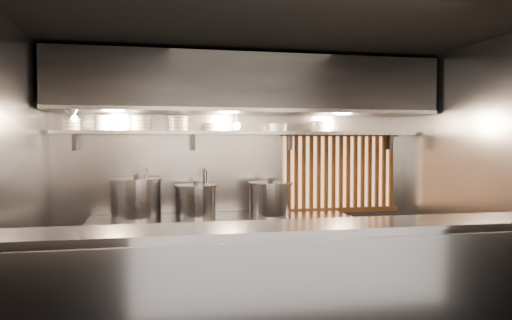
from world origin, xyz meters
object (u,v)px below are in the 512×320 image
object	(u,v)px
stock_pot_mid	(196,201)
stock_pot_right	(270,199)
heat_lamp	(72,113)
pendant_bulb	(237,126)
stock_pot_left	(136,198)

from	to	relation	value
stock_pot_mid	stock_pot_right	bearing A→B (deg)	-5.10
heat_lamp	pendant_bulb	bearing A→B (deg)	11.00
heat_lamp	stock_pot_mid	world-z (taller)	heat_lamp
pendant_bulb	stock_pot_mid	bearing A→B (deg)	-175.35
stock_pot_mid	heat_lamp	bearing A→B (deg)	-166.66
stock_pot_left	pendant_bulb	bearing A→B (deg)	1.01
stock_pot_left	stock_pot_right	world-z (taller)	stock_pot_left
pendant_bulb	heat_lamp	bearing A→B (deg)	-169.00
heat_lamp	pendant_bulb	world-z (taller)	heat_lamp
pendant_bulb	stock_pot_mid	distance (m)	1.00
heat_lamp	stock_pot_right	size ratio (longest dim) A/B	0.50
stock_pot_left	stock_pot_right	size ratio (longest dim) A/B	0.88
pendant_bulb	stock_pot_right	distance (m)	0.95
pendant_bulb	stock_pot_left	world-z (taller)	pendant_bulb
heat_lamp	stock_pot_right	distance (m)	2.40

